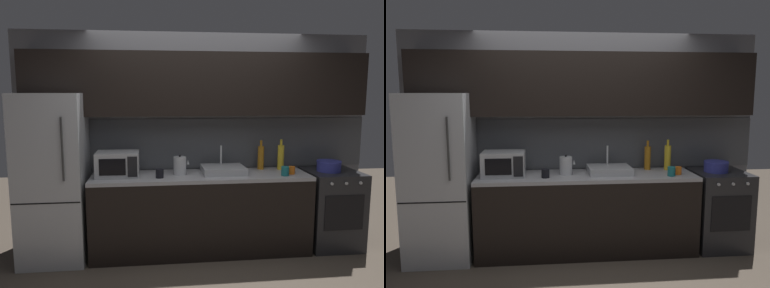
{
  "view_description": "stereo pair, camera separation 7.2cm",
  "coord_description": "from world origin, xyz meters",
  "views": [
    {
      "loc": [
        -0.55,
        -3.08,
        1.81
      ],
      "look_at": [
        -0.1,
        0.9,
        1.25
      ],
      "focal_mm": 34.29,
      "sensor_mm": 36.0,
      "label": 1
    },
    {
      "loc": [
        -0.48,
        -3.08,
        1.81
      ],
      "look_at": [
        -0.1,
        0.9,
        1.25
      ],
      "focal_mm": 34.29,
      "sensor_mm": 36.0,
      "label": 2
    }
  ],
  "objects": [
    {
      "name": "microwave",
      "position": [
        -0.91,
        0.92,
        1.04
      ],
      "size": [
        0.46,
        0.35,
        0.27
      ],
      "color": "#A8AAAF",
      "rests_on": "counter_run"
    },
    {
      "name": "mug_teal",
      "position": [
        0.91,
        0.73,
        0.95
      ],
      "size": [
        0.08,
        0.08,
        0.1
      ],
      "primitive_type": "cylinder",
      "color": "#19666B",
      "rests_on": "counter_run"
    },
    {
      "name": "cooking_pot",
      "position": [
        1.5,
        0.9,
        0.96
      ],
      "size": [
        0.28,
        0.28,
        0.12
      ],
      "color": "#333899",
      "rests_on": "oven_range"
    },
    {
      "name": "oven_range",
      "position": [
        1.55,
        0.9,
        0.45
      ],
      "size": [
        0.6,
        0.62,
        0.9
      ],
      "color": "#232326",
      "rests_on": "ground"
    },
    {
      "name": "sink_basin",
      "position": [
        0.26,
        0.93,
        0.94
      ],
      "size": [
        0.48,
        0.38,
        0.3
      ],
      "color": "#ADAFB5",
      "rests_on": "counter_run"
    },
    {
      "name": "mug_dark",
      "position": [
        -0.46,
        0.78,
        0.95
      ],
      "size": [
        0.09,
        0.09,
        0.1
      ],
      "primitive_type": "cylinder",
      "color": "black",
      "rests_on": "counter_run"
    },
    {
      "name": "back_wall",
      "position": [
        0.0,
        1.2,
        1.55
      ],
      "size": [
        4.17,
        0.44,
        2.5
      ],
      "color": "slate",
      "rests_on": "ground"
    },
    {
      "name": "mug_orange",
      "position": [
        1.02,
        0.8,
        0.94
      ],
      "size": [
        0.07,
        0.07,
        0.09
      ],
      "primitive_type": "cylinder",
      "color": "orange",
      "rests_on": "counter_run"
    },
    {
      "name": "refrigerator",
      "position": [
        -1.59,
        0.9,
        0.9
      ],
      "size": [
        0.68,
        0.69,
        1.8
      ],
      "color": "#ADAFB5",
      "rests_on": "ground"
    },
    {
      "name": "counter_run",
      "position": [
        0.0,
        0.9,
        0.45
      ],
      "size": [
        2.43,
        0.6,
        0.9
      ],
      "color": "black",
      "rests_on": "ground"
    },
    {
      "name": "kettle",
      "position": [
        -0.23,
        0.91,
        1.0
      ],
      "size": [
        0.18,
        0.14,
        0.23
      ],
      "color": "#B7BABF",
      "rests_on": "counter_run"
    },
    {
      "name": "wine_bottle_amber",
      "position": [
        0.75,
        1.1,
        1.04
      ],
      "size": [
        0.07,
        0.07,
        0.35
      ],
      "color": "#B27019",
      "rests_on": "counter_run"
    },
    {
      "name": "wine_bottle_yellow",
      "position": [
        0.98,
        1.06,
        1.05
      ],
      "size": [
        0.08,
        0.08,
        0.36
      ],
      "color": "gold",
      "rests_on": "counter_run"
    }
  ]
}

